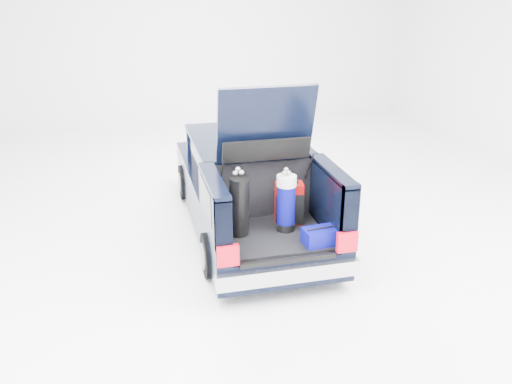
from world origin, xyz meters
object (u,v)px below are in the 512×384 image
object	(u,v)px
blue_duffel	(320,236)
black_golf_bag	(239,206)
car	(247,186)
red_suitcase	(289,203)
blue_golf_bag	(286,202)

from	to	relation	value
blue_duffel	black_golf_bag	bearing A→B (deg)	147.62
car	red_suitcase	bearing A→B (deg)	-77.80
blue_golf_bag	blue_duffel	world-z (taller)	blue_golf_bag
red_suitcase	car	bearing A→B (deg)	111.08
car	blue_duffel	xyz separation A→B (m)	(0.49, -2.01, 0.03)
blue_golf_bag	blue_duffel	size ratio (longest dim) A/B	1.91
red_suitcase	blue_duffel	xyz separation A→B (m)	(0.20, -0.69, -0.18)
car	red_suitcase	size ratio (longest dim) A/B	7.71
red_suitcase	blue_golf_bag	distance (m)	0.24
red_suitcase	blue_duffel	bearing A→B (deg)	-64.69
car	blue_golf_bag	distance (m)	1.55
red_suitcase	blue_duffel	world-z (taller)	red_suitcase
blue_golf_bag	blue_duffel	xyz separation A→B (m)	(0.30, -0.50, -0.29)
black_golf_bag	blue_golf_bag	bearing A→B (deg)	-0.52
blue_golf_bag	red_suitcase	bearing A→B (deg)	47.94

